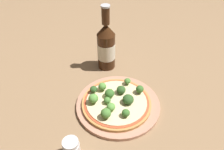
# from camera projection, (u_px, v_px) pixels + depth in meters

# --- Properties ---
(ground_plane) EXTENTS (3.00, 3.00, 0.00)m
(ground_plane) POSITION_uv_depth(u_px,v_px,m) (116.00, 99.00, 0.73)
(ground_plane) COLOR #846647
(plate) EXTENTS (0.27, 0.27, 0.01)m
(plate) POSITION_uv_depth(u_px,v_px,m) (118.00, 104.00, 0.71)
(plate) COLOR tan
(plate) RESTS_ON ground_plane
(pizza) EXTENTS (0.22, 0.22, 0.01)m
(pizza) POSITION_uv_depth(u_px,v_px,m) (117.00, 102.00, 0.70)
(pizza) COLOR #B77F42
(pizza) RESTS_ON plate
(broccoli_floret_0) EXTENTS (0.02, 0.02, 0.02)m
(broccoli_floret_0) POSITION_uv_depth(u_px,v_px,m) (126.00, 113.00, 0.64)
(broccoli_floret_0) COLOR #7A9E5B
(broccoli_floret_0) RESTS_ON pizza
(broccoli_floret_1) EXTENTS (0.02, 0.02, 0.02)m
(broccoli_floret_1) POSITION_uv_depth(u_px,v_px,m) (107.00, 100.00, 0.68)
(broccoli_floret_1) COLOR #7A9E5B
(broccoli_floret_1) RESTS_ON pizza
(broccoli_floret_2) EXTENTS (0.03, 0.03, 0.03)m
(broccoli_floret_2) POSITION_uv_depth(u_px,v_px,m) (109.00, 93.00, 0.70)
(broccoli_floret_2) COLOR #7A9E5B
(broccoli_floret_2) RESTS_ON pizza
(broccoli_floret_3) EXTENTS (0.03, 0.03, 0.02)m
(broccoli_floret_3) POSITION_uv_depth(u_px,v_px,m) (111.00, 107.00, 0.66)
(broccoli_floret_3) COLOR #7A9E5B
(broccoli_floret_3) RESTS_ON pizza
(broccoli_floret_4) EXTENTS (0.03, 0.03, 0.03)m
(broccoli_floret_4) POSITION_uv_depth(u_px,v_px,m) (102.00, 86.00, 0.72)
(broccoli_floret_4) COLOR #7A9E5B
(broccoli_floret_4) RESTS_ON pizza
(broccoli_floret_5) EXTENTS (0.04, 0.04, 0.03)m
(broccoli_floret_5) POSITION_uv_depth(u_px,v_px,m) (128.00, 99.00, 0.68)
(broccoli_floret_5) COLOR #7A9E5B
(broccoli_floret_5) RESTS_ON pizza
(broccoli_floret_6) EXTENTS (0.02, 0.02, 0.02)m
(broccoli_floret_6) POSITION_uv_depth(u_px,v_px,m) (94.00, 89.00, 0.71)
(broccoli_floret_6) COLOR #7A9E5B
(broccoli_floret_6) RESTS_ON pizza
(broccoli_floret_7) EXTENTS (0.03, 0.03, 0.03)m
(broccoli_floret_7) POSITION_uv_depth(u_px,v_px,m) (140.00, 89.00, 0.71)
(broccoli_floret_7) COLOR #7A9E5B
(broccoli_floret_7) RESTS_ON pizza
(broccoli_floret_8) EXTENTS (0.02, 0.02, 0.02)m
(broccoli_floret_8) POSITION_uv_depth(u_px,v_px,m) (128.00, 81.00, 0.74)
(broccoli_floret_8) COLOR #7A9E5B
(broccoli_floret_8) RESTS_ON pizza
(broccoli_floret_9) EXTENTS (0.03, 0.03, 0.03)m
(broccoli_floret_9) POSITION_uv_depth(u_px,v_px,m) (93.00, 98.00, 0.68)
(broccoli_floret_9) COLOR #7A9E5B
(broccoli_floret_9) RESTS_ON pizza
(broccoli_floret_10) EXTENTS (0.03, 0.03, 0.03)m
(broccoli_floret_10) POSITION_uv_depth(u_px,v_px,m) (106.00, 113.00, 0.63)
(broccoli_floret_10) COLOR #7A9E5B
(broccoli_floret_10) RESTS_ON pizza
(broccoli_floret_11) EXTENTS (0.03, 0.03, 0.03)m
(broccoli_floret_11) POSITION_uv_depth(u_px,v_px,m) (121.00, 90.00, 0.71)
(broccoli_floret_11) COLOR #7A9E5B
(broccoli_floret_11) RESTS_ON pizza
(beer_bottle) EXTENTS (0.07, 0.07, 0.25)m
(beer_bottle) POSITION_uv_depth(u_px,v_px,m) (106.00, 46.00, 0.81)
(beer_bottle) COLOR #381E0F
(beer_bottle) RESTS_ON ground_plane
(pepper_shaker) EXTENTS (0.04, 0.04, 0.06)m
(pepper_shaker) POSITION_uv_depth(u_px,v_px,m) (72.00, 149.00, 0.56)
(pepper_shaker) COLOR silver
(pepper_shaker) RESTS_ON ground_plane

